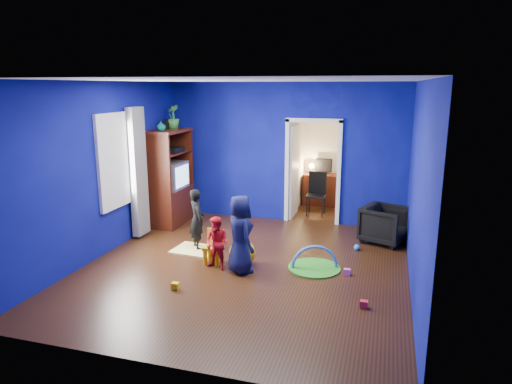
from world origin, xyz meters
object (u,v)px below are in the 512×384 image
(armchair, at_px, (385,225))
(toddler_red, at_px, (217,243))
(kid_chair, at_px, (213,249))
(vase, at_px, (161,126))
(child_navy, at_px, (240,234))
(folding_chair, at_px, (316,195))
(tv_armoire, at_px, (170,177))
(study_desk, at_px, (322,189))
(crt_tv, at_px, (172,175))
(child_black, at_px, (197,219))
(play_mat, at_px, (314,268))
(hopper_ball, at_px, (242,253))

(armchair, bearing_deg, toddler_red, 150.05)
(kid_chair, bearing_deg, vase, 137.12)
(armchair, xyz_separation_m, toddler_red, (-2.50, -2.02, 0.08))
(child_navy, bearing_deg, vase, 9.29)
(folding_chair, bearing_deg, toddler_red, -105.99)
(tv_armoire, xyz_separation_m, folding_chair, (2.81, 1.44, -0.52))
(study_desk, height_order, folding_chair, folding_chair)
(toddler_red, distance_m, folding_chair, 3.63)
(child_navy, relative_size, crt_tv, 1.74)
(armchair, xyz_separation_m, vase, (-4.31, -0.27, 1.71))
(vase, distance_m, crt_tv, 1.08)
(child_navy, relative_size, folding_chair, 1.32)
(kid_chair, bearing_deg, tv_armoire, 132.07)
(child_black, relative_size, vase, 5.64)
(kid_chair, bearing_deg, child_navy, -20.35)
(kid_chair, bearing_deg, folding_chair, 70.95)
(study_desk, bearing_deg, child_black, -114.22)
(study_desk, bearing_deg, folding_chair, -90.00)
(play_mat, relative_size, folding_chair, 0.90)
(child_black, xyz_separation_m, folding_chair, (1.66, 2.74, -0.08))
(hopper_ball, xyz_separation_m, kid_chair, (-0.48, -0.05, 0.04))
(hopper_ball, height_order, study_desk, study_desk)
(tv_armoire, distance_m, crt_tv, 0.06)
(folding_chair, bearing_deg, kid_chair, -109.27)
(armchair, relative_size, tv_armoire, 0.39)
(armchair, relative_size, toddler_red, 0.89)
(child_navy, relative_size, play_mat, 1.47)
(tv_armoire, bearing_deg, study_desk, 40.50)
(tv_armoire, bearing_deg, kid_chair, -48.15)
(crt_tv, bearing_deg, child_black, -49.62)
(child_black, relative_size, toddler_red, 1.29)
(child_navy, bearing_deg, play_mat, -110.11)
(child_navy, xyz_separation_m, toddler_red, (-0.38, -0.00, -0.19))
(vase, xyz_separation_m, crt_tv, (0.04, 0.30, -1.04))
(tv_armoire, relative_size, crt_tv, 2.80)
(toddler_red, distance_m, crt_tv, 2.77)
(armchair, distance_m, child_black, 3.41)
(vase, xyz_separation_m, folding_chair, (2.81, 1.74, -1.60))
(toddler_red, xyz_separation_m, play_mat, (1.47, 0.44, -0.41))
(child_navy, height_order, hopper_ball, child_navy)
(vase, bearing_deg, armchair, 3.59)
(tv_armoire, bearing_deg, child_black, -48.62)
(tv_armoire, relative_size, play_mat, 2.37)
(armchair, bearing_deg, hopper_ball, 150.34)
(hopper_ball, distance_m, kid_chair, 0.49)
(toddler_red, distance_m, vase, 3.00)
(child_black, xyz_separation_m, child_navy, (1.05, -0.75, 0.07))
(child_navy, xyz_separation_m, folding_chair, (0.62, 3.49, -0.15))
(child_black, xyz_separation_m, play_mat, (2.13, -0.31, -0.53))
(armchair, relative_size, folding_chair, 0.82)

